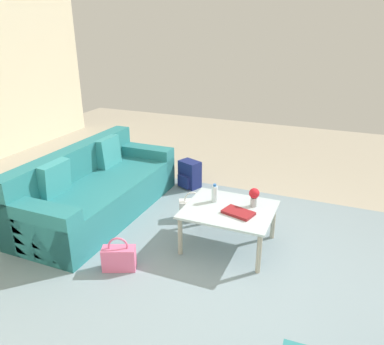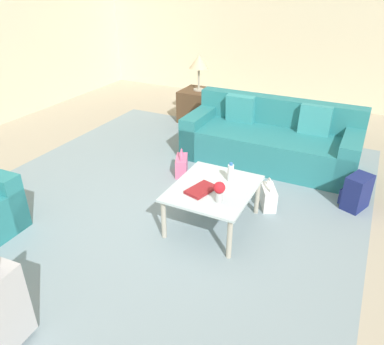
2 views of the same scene
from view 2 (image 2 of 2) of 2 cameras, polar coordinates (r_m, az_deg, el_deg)
The scene contains 13 objects.
ground_plane at distance 3.88m, azimuth -6.16°, elevation -9.01°, with size 12.00×12.00×0.00m, color #A89E89.
wall_right at distance 7.87m, azimuth 14.53°, elevation 21.48°, with size 0.12×8.00×3.10m, color beige.
area_rug at distance 4.39m, azimuth -4.25°, elevation -4.07°, with size 5.20×4.40×0.01m, color gray.
couch at distance 5.31m, azimuth 12.01°, elevation 4.79°, with size 0.95×2.31×0.83m.
coffee_table at distance 3.76m, azimuth 3.27°, elevation -3.00°, with size 0.92×0.79×0.45m.
water_bottle at distance 3.82m, azimuth 5.90°, elevation -0.01°, with size 0.06×0.06×0.20m.
coffee_table_book at distance 3.66m, azimuth 1.39°, elevation -2.62°, with size 0.31×0.19×0.03m, color maroon.
flower_vase at distance 3.44m, azimuth 4.17°, elevation -2.69°, with size 0.11×0.11×0.21m.
side_table at distance 6.72m, azimuth 1.00°, elevation 10.16°, with size 0.58×0.58×0.55m, color #513823.
table_lamp at distance 6.53m, azimuth 1.06°, elevation 16.38°, with size 0.33×0.33×0.60m.
handbag_pink at distance 4.87m, azimuth -1.60°, elevation 1.13°, with size 0.35×0.26×0.36m.
handbag_white at distance 4.27m, azimuth 11.53°, elevation -3.61°, with size 0.35×0.27×0.36m.
backpack_navy at distance 4.52m, azimuth 23.73°, elevation -2.81°, with size 0.35×0.33×0.40m.
Camera 2 is at (-2.58, -1.74, 2.32)m, focal length 35.00 mm.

